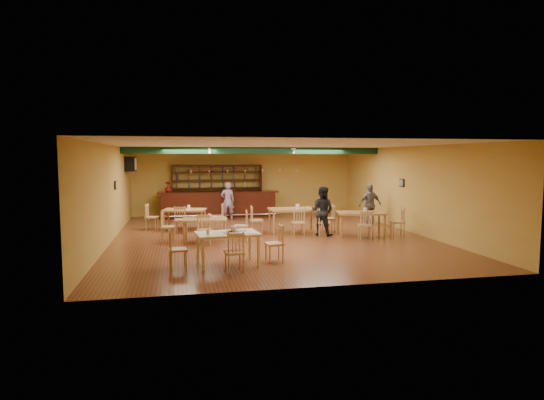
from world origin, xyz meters
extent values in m
plane|color=#5A2C19|center=(0.00, 0.00, 0.00)|extent=(12.00, 12.00, 0.00)
cube|color=black|center=(0.00, 2.80, 2.87)|extent=(10.00, 0.30, 0.25)
cube|color=white|center=(-1.80, 3.40, 2.94)|extent=(0.05, 2.50, 0.05)
cube|color=white|center=(1.40, 3.40, 2.94)|extent=(0.05, 2.50, 0.05)
cube|color=white|center=(-4.80, 4.20, 2.35)|extent=(0.34, 0.70, 0.48)
cube|color=black|center=(-4.97, 1.00, 1.70)|extent=(0.04, 0.34, 0.28)
cube|color=black|center=(4.97, 0.50, 1.70)|extent=(0.04, 0.34, 0.28)
cube|color=#33100A|center=(-1.25, 5.15, 0.56)|extent=(5.19, 0.85, 1.13)
cube|color=#33100A|center=(-1.25, 5.78, 1.14)|extent=(4.02, 0.40, 2.28)
imported|color=maroon|center=(-3.40, 5.15, 1.36)|extent=(0.33, 0.33, 0.46)
cube|color=#A3793A|center=(-2.74, 1.96, 0.37)|extent=(1.65, 1.18, 0.75)
cube|color=#A3793A|center=(0.96, 0.63, 0.42)|extent=(1.71, 1.06, 0.84)
cube|color=#A3793A|center=(-2.15, -0.38, 0.35)|extent=(1.46, 0.96, 0.70)
cube|color=#A3793A|center=(3.02, -0.46, 0.39)|extent=(1.73, 1.24, 0.79)
cube|color=beige|center=(-1.78, -3.75, 0.40)|extent=(1.58, 1.11, 0.80)
cylinder|color=silver|center=(-1.68, -3.75, 0.80)|extent=(0.54, 0.54, 0.01)
cylinder|color=#EAE5C6|center=(-2.26, -3.91, 0.85)|extent=(0.08, 0.08, 0.11)
cube|color=white|center=(-1.41, -3.54, 0.81)|extent=(0.22, 0.18, 0.03)
cube|color=silver|center=(-1.52, -3.69, 0.81)|extent=(0.32, 0.11, 0.00)
cylinder|color=white|center=(-1.20, -3.96, 0.80)|extent=(0.24, 0.24, 0.01)
imported|color=#754392|center=(-0.94, 4.33, 0.79)|extent=(0.60, 0.42, 1.58)
imported|color=black|center=(1.76, -0.17, 0.82)|extent=(1.01, 0.99, 1.65)
imported|color=slate|center=(4.22, 1.54, 0.80)|extent=(0.98, 0.51, 1.61)
camera|label=1|loc=(-2.89, -14.63, 2.62)|focal=30.01mm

